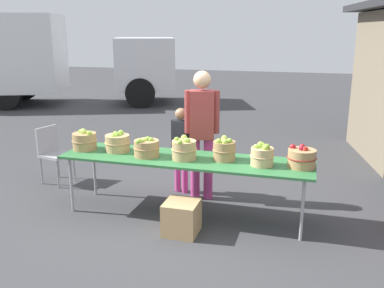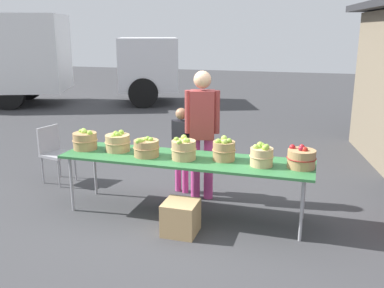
% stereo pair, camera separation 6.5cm
% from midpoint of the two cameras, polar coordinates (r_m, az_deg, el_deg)
% --- Properties ---
extents(ground_plane, '(40.00, 40.00, 0.00)m').
position_cam_midpoint_polar(ground_plane, '(5.44, -0.58, -9.47)').
color(ground_plane, '#38383A').
extents(market_table, '(3.10, 0.76, 0.75)m').
position_cam_midpoint_polar(market_table, '(5.19, -0.60, -2.25)').
color(market_table, '#2D6B38').
rests_on(market_table, ground).
extents(apple_basket_green_0, '(0.33, 0.33, 0.28)m').
position_cam_midpoint_polar(apple_basket_green_0, '(5.71, -13.93, 0.53)').
color(apple_basket_green_0, '#A87F51').
rests_on(apple_basket_green_0, market_table).
extents(apple_basket_green_1, '(0.33, 0.33, 0.27)m').
position_cam_midpoint_polar(apple_basket_green_1, '(5.53, -9.67, 0.27)').
color(apple_basket_green_1, tan).
rests_on(apple_basket_green_1, market_table).
extents(apple_basket_green_2, '(0.33, 0.33, 0.25)m').
position_cam_midpoint_polar(apple_basket_green_2, '(5.25, -5.86, -0.45)').
color(apple_basket_green_2, '#A87F51').
rests_on(apple_basket_green_2, market_table).
extents(apple_basket_green_3, '(0.31, 0.31, 0.28)m').
position_cam_midpoint_polar(apple_basket_green_3, '(5.10, -0.77, -0.70)').
color(apple_basket_green_3, tan).
rests_on(apple_basket_green_3, market_table).
extents(apple_basket_green_4, '(0.29, 0.29, 0.28)m').
position_cam_midpoint_polar(apple_basket_green_4, '(5.07, 4.69, -0.79)').
color(apple_basket_green_4, '#A87F51').
rests_on(apple_basket_green_4, market_table).
extents(apple_basket_green_5, '(0.28, 0.28, 0.27)m').
position_cam_midpoint_polar(apple_basket_green_5, '(4.92, 9.74, -1.54)').
color(apple_basket_green_5, tan).
rests_on(apple_basket_green_5, market_table).
extents(apple_basket_red_0, '(0.33, 0.33, 0.26)m').
position_cam_midpoint_polar(apple_basket_red_0, '(4.95, 14.90, -1.86)').
color(apple_basket_red_0, '#A87F51').
rests_on(apple_basket_red_0, market_table).
extents(vendor_adult, '(0.46, 0.30, 1.76)m').
position_cam_midpoint_polar(vendor_adult, '(5.64, 1.71, 2.52)').
color(vendor_adult, '#CC3F8C').
rests_on(vendor_adult, ground).
extents(child_customer, '(0.32, 0.22, 1.23)m').
position_cam_midpoint_polar(child_customer, '(5.95, -1.11, 0.08)').
color(child_customer, '#CC3F8C').
rests_on(child_customer, ground).
extents(box_truck, '(7.95, 4.82, 2.75)m').
position_cam_midpoint_polar(box_truck, '(14.29, -20.65, 10.99)').
color(box_truck, white).
rests_on(box_truck, ground).
extents(folding_chair, '(0.48, 0.48, 0.86)m').
position_cam_midpoint_polar(folding_chair, '(6.76, -17.83, -0.71)').
color(folding_chair, '#99999E').
rests_on(folding_chair, ground).
extents(produce_crate, '(0.38, 0.38, 0.38)m').
position_cam_midpoint_polar(produce_crate, '(4.90, -1.15, -9.91)').
color(produce_crate, tan).
rests_on(produce_crate, ground).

